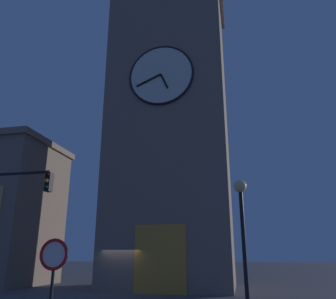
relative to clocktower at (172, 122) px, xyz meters
name	(u,v)px	position (x,y,z in m)	size (l,w,h in m)	color
ground_plane	(122,293)	(2.49, 3.30, -12.42)	(200.00, 200.00, 0.00)	#4C4C51
clocktower	(172,122)	(0.00, 0.00, 0.00)	(9.15, 8.32, 29.36)	gray
street_lamp	(242,220)	(-4.91, 12.67, -9.10)	(0.44, 0.44, 4.70)	black
no_horn_sign	(53,262)	(-0.18, 16.37, -10.40)	(0.78, 0.14, 2.59)	black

